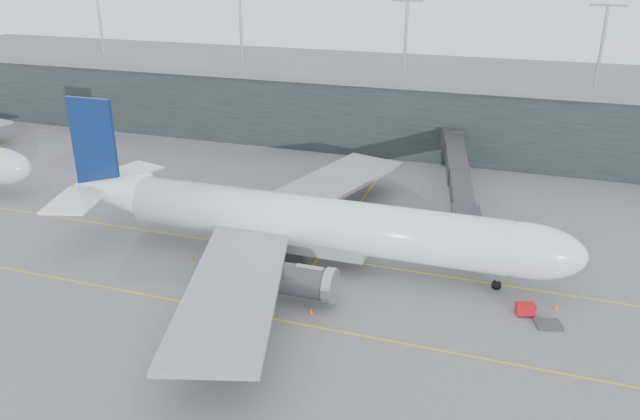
% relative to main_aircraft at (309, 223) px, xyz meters
% --- Properties ---
extents(ground, '(320.00, 320.00, 0.00)m').
position_rel_main_aircraft_xyz_m(ground, '(-4.08, 5.45, -5.48)').
color(ground, '#58585D').
rests_on(ground, ground).
extents(taxiline_a, '(160.00, 0.25, 0.02)m').
position_rel_main_aircraft_xyz_m(taxiline_a, '(-4.08, 1.45, -5.47)').
color(taxiline_a, yellow).
rests_on(taxiline_a, ground).
extents(taxiline_b, '(160.00, 0.25, 0.02)m').
position_rel_main_aircraft_xyz_m(taxiline_b, '(-4.08, -14.55, -5.47)').
color(taxiline_b, yellow).
rests_on(taxiline_b, ground).
extents(taxiline_lead_main, '(0.25, 60.00, 0.02)m').
position_rel_main_aircraft_xyz_m(taxiline_lead_main, '(0.92, 25.45, -5.47)').
color(taxiline_lead_main, yellow).
rests_on(taxiline_lead_main, ground).
extents(terminal, '(240.00, 36.00, 29.00)m').
position_rel_main_aircraft_xyz_m(terminal, '(-4.08, 63.44, 2.14)').
color(terminal, black).
rests_on(terminal, ground).
extents(main_aircraft, '(69.47, 65.52, 19.54)m').
position_rel_main_aircraft_xyz_m(main_aircraft, '(0.00, 0.00, 0.00)').
color(main_aircraft, white).
rests_on(main_aircraft, ground).
extents(jet_bridge, '(12.02, 48.29, 7.39)m').
position_rel_main_aircraft_xyz_m(jet_bridge, '(15.81, 31.57, 0.05)').
color(jet_bridge, '#29292E').
rests_on(jet_bridge, ground).
extents(gse_cart, '(2.32, 1.81, 1.39)m').
position_rel_main_aircraft_xyz_m(gse_cart, '(27.46, -4.72, -4.71)').
color(gse_cart, '#B80D17').
rests_on(gse_cart, ground).
extents(baggage_dolly, '(3.29, 2.93, 0.28)m').
position_rel_main_aircraft_xyz_m(baggage_dolly, '(29.97, -6.13, -5.32)').
color(baggage_dolly, '#343539').
rests_on(baggage_dolly, ground).
extents(uld_a, '(2.52, 2.24, 1.92)m').
position_rel_main_aircraft_xyz_m(uld_a, '(-8.59, 16.32, -4.47)').
color(uld_a, '#39393E').
rests_on(uld_a, ground).
extents(uld_b, '(2.46, 2.19, 1.87)m').
position_rel_main_aircraft_xyz_m(uld_b, '(-5.73, 17.34, -4.50)').
color(uld_b, '#39393E').
rests_on(uld_b, ground).
extents(uld_c, '(2.15, 1.97, 1.59)m').
position_rel_main_aircraft_xyz_m(uld_c, '(-5.36, 16.70, -4.65)').
color(uld_c, '#39393E').
rests_on(uld_c, ground).
extents(cone_nose, '(0.46, 0.46, 0.73)m').
position_rel_main_aircraft_xyz_m(cone_nose, '(30.79, -2.30, -5.12)').
color(cone_nose, '#F8560D').
rests_on(cone_nose, ground).
extents(cone_wing_stbd, '(0.44, 0.44, 0.70)m').
position_rel_main_aircraft_xyz_m(cone_wing_stbd, '(4.65, -12.26, -5.13)').
color(cone_wing_stbd, '#E5500C').
rests_on(cone_wing_stbd, ground).
extents(cone_wing_port, '(0.45, 0.45, 0.71)m').
position_rel_main_aircraft_xyz_m(cone_wing_port, '(3.97, 16.38, -5.13)').
color(cone_wing_port, '#F2450D').
rests_on(cone_wing_port, ground).
extents(cone_tail, '(0.40, 0.40, 0.64)m').
position_rel_main_aircraft_xyz_m(cone_tail, '(-14.54, -4.87, -5.17)').
color(cone_tail, orange).
rests_on(cone_tail, ground).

